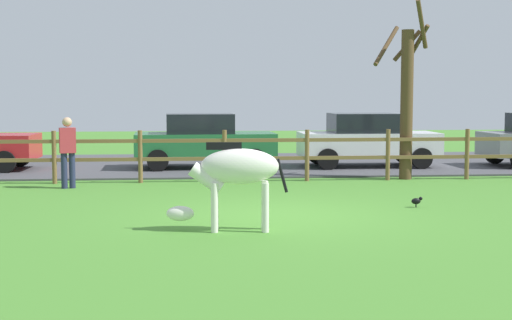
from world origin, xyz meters
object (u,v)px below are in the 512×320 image
(bare_tree, at_px, (407,96))
(parked_car_green, at_px, (204,140))
(visitor_near_fence, at_px, (68,149))
(parked_car_white, at_px, (367,139))
(crow_on_grass, at_px, (417,201))
(zebra, at_px, (234,173))

(bare_tree, bearing_deg, parked_car_green, 150.52)
(parked_car_green, distance_m, visitor_near_fence, 5.11)
(parked_car_white, relative_size, parked_car_green, 0.99)
(visitor_near_fence, bearing_deg, crow_on_grass, -26.23)
(bare_tree, bearing_deg, zebra, -125.73)
(crow_on_grass, height_order, parked_car_green, parked_car_green)
(visitor_near_fence, bearing_deg, parked_car_white, 26.01)
(crow_on_grass, distance_m, parked_car_white, 7.48)
(parked_car_white, distance_m, parked_car_green, 4.77)
(bare_tree, xyz_separation_m, visitor_near_fence, (-8.30, -1.11, -1.21))
(bare_tree, xyz_separation_m, parked_car_white, (-0.32, 2.78, -1.28))
(parked_car_white, bearing_deg, zebra, -115.34)
(bare_tree, distance_m, parked_car_white, 3.08)
(zebra, bearing_deg, bare_tree, 54.27)
(visitor_near_fence, bearing_deg, bare_tree, 7.59)
(zebra, relative_size, crow_on_grass, 9.01)
(zebra, height_order, crow_on_grass, zebra)
(crow_on_grass, height_order, parked_car_white, parked_car_white)
(crow_on_grass, bearing_deg, zebra, -150.41)
(zebra, xyz_separation_m, parked_car_white, (4.48, 9.46, -0.08))
(crow_on_grass, relative_size, parked_car_white, 0.05)
(parked_car_white, xyz_separation_m, visitor_near_fence, (-7.97, -3.89, 0.06))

